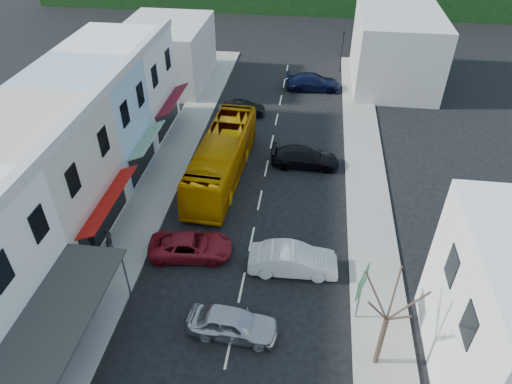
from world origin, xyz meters
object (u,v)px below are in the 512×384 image
car_red (191,246)px  traffic_signal (342,52)px  car_white (293,262)px  bus (222,159)px  car_silver (233,324)px  street_tree (387,319)px  pedestrian_left (108,238)px  direction_sign (360,296)px

car_red → traffic_signal: traffic_signal is taller
traffic_signal → car_white: bearing=59.4°
bus → car_silver: size_ratio=2.64×
bus → street_tree: (10.17, -14.33, 1.75)m
car_red → pedestrian_left: bearing=86.0°
direction_sign → car_red: bearing=-177.7°
bus → car_silver: bearing=-73.9°
car_red → street_tree: bearing=-126.6°
direction_sign → pedestrian_left: bearing=-170.3°
car_silver → pedestrian_left: (-8.44, 4.90, 0.30)m
car_silver → car_white: (2.67, 4.70, 0.00)m
car_white → traffic_signal: (3.08, 30.33, 1.54)m
bus → pedestrian_left: size_ratio=6.82×
street_tree → direction_sign: bearing=108.4°
pedestrian_left → direction_sign: 14.97m
car_silver → direction_sign: 6.50m
street_tree → car_white: bearing=128.4°
car_white → pedestrian_left: size_ratio=2.59×
car_red → traffic_signal: 31.29m
bus → car_silver: bus is taller
car_red → direction_sign: 10.28m
car_silver → traffic_signal: 35.53m
car_white → traffic_signal: traffic_signal is taller
bus → direction_sign: size_ratio=3.28×
pedestrian_left → traffic_signal: size_ratio=0.38×
pedestrian_left → street_tree: (15.44, -5.67, 2.30)m
street_tree → bus: bearing=125.4°
direction_sign → traffic_signal: (-0.42, 33.31, 0.47)m
bus → traffic_signal: bearing=70.4°
car_white → direction_sign: 4.72m
car_silver → car_white: 5.41m
car_white → traffic_signal: 30.53m
direction_sign → street_tree: street_tree is taller
street_tree → traffic_signal: size_ratio=1.47×
car_silver → car_white: same height
car_white → car_red: 6.14m
car_silver → direction_sign: bearing=-70.7°
car_white → street_tree: (4.33, -5.47, 2.60)m
bus → street_tree: bearing=-51.7°
pedestrian_left → car_white: bearing=-89.6°
car_white → bus: bearing=30.7°
direction_sign → street_tree: 3.03m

